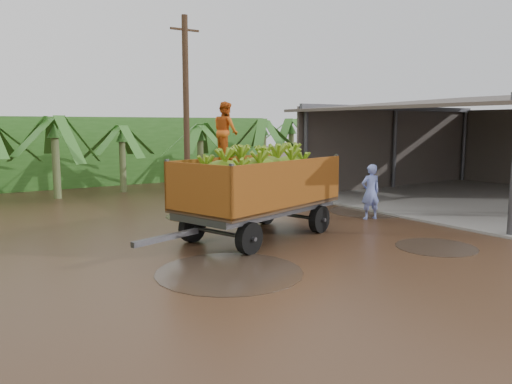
% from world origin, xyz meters
% --- Properties ---
extents(ground, '(100.00, 100.00, 0.00)m').
position_xyz_m(ground, '(0.00, 0.00, 0.00)').
color(ground, black).
rests_on(ground, ground).
extents(packing_shed, '(12.78, 10.80, 4.76)m').
position_xyz_m(packing_shed, '(11.77, 1.77, 2.50)').
color(packing_shed, gray).
rests_on(packing_shed, ground).
extents(hedge_north, '(22.00, 3.00, 3.60)m').
position_xyz_m(hedge_north, '(-2.00, 16.00, 1.80)').
color(hedge_north, '#2D661E').
rests_on(hedge_north, ground).
extents(banana_trailer, '(6.88, 3.72, 3.83)m').
position_xyz_m(banana_trailer, '(-0.80, 0.28, 1.48)').
color(banana_trailer, '#BA671A').
rests_on(banana_trailer, ground).
extents(man_blue, '(0.78, 0.62, 1.88)m').
position_xyz_m(man_blue, '(3.94, 0.49, 0.94)').
color(man_blue, '#7E90E6').
rests_on(man_blue, ground).
extents(utility_pole, '(1.20, 0.24, 7.41)m').
position_xyz_m(utility_pole, '(0.07, 6.73, 3.76)').
color(utility_pole, '#47301E').
rests_on(utility_pole, ground).
extents(banana_plants, '(24.80, 20.10, 4.09)m').
position_xyz_m(banana_plants, '(-5.08, 6.75, 1.76)').
color(banana_plants, '#2D661E').
rests_on(banana_plants, ground).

